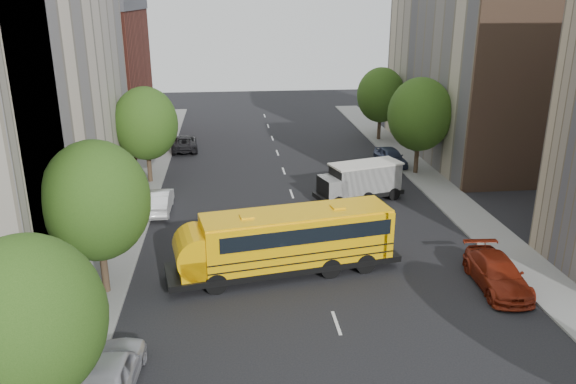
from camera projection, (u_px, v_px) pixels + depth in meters
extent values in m
plane|color=black|center=(311.00, 249.00, 33.22)|extent=(120.00, 120.00, 0.00)
cube|color=slate|center=(126.00, 224.00, 36.72)|extent=(3.00, 80.00, 0.12)
cube|color=slate|center=(464.00, 211.00, 39.07)|extent=(3.00, 80.00, 0.12)
cube|color=silver|center=(292.00, 194.00, 42.61)|extent=(0.15, 64.00, 0.01)
cube|color=beige|center=(3.00, 70.00, 33.74)|extent=(10.00, 26.00, 20.00)
cube|color=maroon|center=(91.00, 79.00, 55.55)|extent=(10.00, 15.00, 13.00)
cube|color=#BAAD91|center=(476.00, 57.00, 50.89)|extent=(10.00, 22.00, 18.00)
cube|color=brown|center=(540.00, 72.00, 40.56)|extent=(10.10, 0.30, 18.00)
ellipsoid|color=#244813|center=(29.00, 319.00, 17.42)|extent=(4.80, 4.80, 5.52)
cylinder|color=#38281C|center=(104.00, 267.00, 27.87)|extent=(0.36, 0.36, 2.88)
ellipsoid|color=#244813|center=(96.00, 201.00, 26.71)|extent=(5.12, 5.12, 5.89)
cylinder|color=#38281C|center=(149.00, 166.00, 44.78)|extent=(0.36, 0.36, 2.81)
ellipsoid|color=#244813|center=(146.00, 124.00, 43.66)|extent=(4.99, 4.99, 5.74)
cylinder|color=#38281C|center=(416.00, 157.00, 47.00)|extent=(0.36, 0.36, 2.95)
ellipsoid|color=#244813|center=(420.00, 114.00, 45.82)|extent=(5.25, 5.25, 6.04)
cylinder|color=#38281C|center=(379.00, 127.00, 58.31)|extent=(0.36, 0.36, 2.74)
ellipsoid|color=#244813|center=(381.00, 95.00, 57.21)|extent=(4.86, 4.86, 5.59)
cube|color=black|center=(284.00, 262.00, 30.23)|extent=(12.83, 5.01, 0.34)
cube|color=#F8B105|center=(298.00, 236.00, 29.96)|extent=(10.39, 4.52, 2.57)
cube|color=#F8B105|center=(187.00, 263.00, 28.65)|extent=(2.43, 2.88, 1.12)
cube|color=black|center=(209.00, 236.00, 28.52)|extent=(1.00, 2.63, 1.34)
cube|color=#F8B105|center=(298.00, 213.00, 29.54)|extent=(10.36, 4.30, 0.16)
cube|color=black|center=(302.00, 226.00, 29.84)|extent=(9.53, 4.43, 0.84)
cube|color=black|center=(298.00, 251.00, 30.26)|extent=(10.41, 4.59, 0.07)
cube|color=black|center=(298.00, 243.00, 30.11)|extent=(10.41, 4.59, 0.07)
cube|color=#F8B105|center=(385.00, 226.00, 31.31)|extent=(0.66, 2.78, 2.57)
cube|color=#F8B105|center=(242.00, 217.00, 28.70)|extent=(0.78, 0.78, 0.11)
cube|color=#F8B105|center=(344.00, 206.00, 30.18)|extent=(0.78, 0.78, 0.11)
cylinder|color=#F8B105|center=(187.00, 253.00, 28.46)|extent=(2.76, 2.94, 2.35)
cylinder|color=red|center=(223.00, 265.00, 27.57)|extent=(0.56, 0.14, 0.56)
cylinder|color=black|center=(208.00, 286.00, 27.83)|extent=(1.16, 0.53, 1.12)
cylinder|color=black|center=(200.00, 262.00, 30.36)|extent=(1.16, 0.53, 1.12)
cylinder|color=black|center=(336.00, 269.00, 29.64)|extent=(1.16, 0.53, 1.12)
cylinder|color=black|center=(319.00, 247.00, 32.17)|extent=(1.16, 0.53, 1.12)
cylinder|color=black|center=(375.00, 263.00, 30.23)|extent=(1.16, 0.53, 1.12)
cylinder|color=black|center=(355.00, 243.00, 32.76)|extent=(1.16, 0.53, 1.12)
cube|color=black|center=(359.00, 193.00, 41.17)|extent=(6.85, 3.92, 0.33)
cube|color=white|center=(366.00, 177.00, 41.00)|extent=(5.36, 3.39, 1.95)
cube|color=white|center=(330.00, 186.00, 40.04)|extent=(2.04, 2.40, 1.30)
cube|color=silver|center=(366.00, 164.00, 40.66)|extent=(5.60, 3.55, 0.13)
cylinder|color=black|center=(336.00, 203.00, 39.39)|extent=(0.95, 0.52, 0.91)
cylinder|color=black|center=(323.00, 194.00, 41.28)|extent=(0.95, 0.52, 0.91)
cylinder|color=black|center=(369.00, 198.00, 40.34)|extent=(0.95, 0.52, 0.91)
cylinder|color=black|center=(354.00, 189.00, 42.23)|extent=(0.95, 0.52, 0.91)
cylinder|color=black|center=(397.00, 194.00, 41.21)|extent=(0.95, 0.52, 0.91)
cylinder|color=black|center=(381.00, 185.00, 43.09)|extent=(0.95, 0.52, 0.91)
imported|color=#AFAFB6|center=(112.00, 371.00, 21.11)|extent=(2.22, 4.81, 1.60)
imported|color=white|center=(159.00, 201.00, 38.85)|extent=(1.72, 4.82, 1.58)
imported|color=black|center=(184.00, 143.00, 54.68)|extent=(2.84, 5.45, 1.47)
imported|color=maroon|center=(497.00, 273.00, 28.66)|extent=(2.54, 5.53, 1.57)
imported|color=#343F5C|center=(391.00, 157.00, 49.67)|extent=(2.29, 4.76, 1.57)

